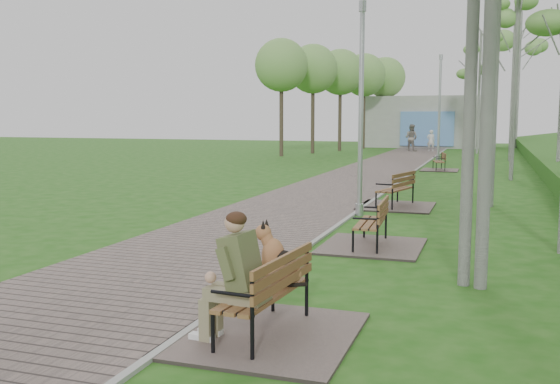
# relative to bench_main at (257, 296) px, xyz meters

# --- Properties ---
(walkway) EXTENTS (3.50, 67.00, 0.04)m
(walkway) POSITION_rel_bench_main_xyz_m (-2.53, 15.47, -0.45)
(walkway) COLOR #61534E
(walkway) RESTS_ON ground
(kerb) EXTENTS (0.10, 67.00, 0.05)m
(kerb) POSITION_rel_bench_main_xyz_m (-0.78, 15.47, -0.44)
(kerb) COLOR #999993
(kerb) RESTS_ON ground
(building_north) EXTENTS (10.00, 5.20, 4.00)m
(building_north) POSITION_rel_bench_main_xyz_m (-2.28, 44.94, 1.53)
(building_north) COLOR #9E9E99
(building_north) RESTS_ON ground
(bench_main) EXTENTS (1.90, 2.11, 1.66)m
(bench_main) POSITION_rel_bench_main_xyz_m (0.00, 0.00, 0.00)
(bench_main) COLOR #61534E
(bench_main) RESTS_ON ground
(bench_second) EXTENTS (1.82, 2.02, 1.12)m
(bench_second) POSITION_rel_bench_main_xyz_m (0.31, 5.13, -0.26)
(bench_second) COLOR #61534E
(bench_second) RESTS_ON ground
(bench_third) EXTENTS (1.92, 2.13, 1.18)m
(bench_third) POSITION_rel_bench_main_xyz_m (-0.01, 10.48, -0.25)
(bench_third) COLOR #61534E
(bench_third) RESTS_ON ground
(bench_far) EXTENTS (1.61, 1.79, 0.99)m
(bench_far) POSITION_rel_bench_main_xyz_m (0.19, 22.60, -0.29)
(bench_far) COLOR #61534E
(bench_far) RESTS_ON ground
(lamp_post_second) EXTENTS (0.20, 0.20, 5.13)m
(lamp_post_second) POSITION_rel_bench_main_xyz_m (-0.63, 8.73, 1.93)
(lamp_post_second) COLOR #A4A6AC
(lamp_post_second) RESTS_ON ground
(lamp_post_third) EXTENTS (0.22, 0.22, 5.75)m
(lamp_post_third) POSITION_rel_bench_main_xyz_m (-0.36, 29.05, 2.22)
(lamp_post_third) COLOR #A4A6AC
(lamp_post_third) RESTS_ON ground
(pedestrian_near) EXTENTS (0.61, 0.47, 1.51)m
(pedestrian_near) POSITION_rel_bench_main_xyz_m (-1.55, 37.84, 0.29)
(pedestrian_near) COLOR silver
(pedestrian_near) RESTS_ON ground
(pedestrian_far) EXTENTS (1.12, 1.00, 1.89)m
(pedestrian_far) POSITION_rel_bench_main_xyz_m (-2.89, 37.88, 0.48)
(pedestrian_far) COLOR gray
(pedestrian_far) RESTS_ON ground
(birch_far_b) EXTENTS (2.41, 2.41, 8.47)m
(birch_far_b) POSITION_rel_bench_main_xyz_m (3.14, 19.04, 6.18)
(birch_far_b) COLOR silver
(birch_far_b) RESTS_ON ground
(birch_far_c) EXTENTS (2.50, 2.50, 9.57)m
(birch_far_c) POSITION_rel_bench_main_xyz_m (3.36, 30.11, 7.05)
(birch_far_c) COLOR silver
(birch_far_c) RESTS_ON ground
(birch_distant_a) EXTENTS (2.30, 2.30, 8.21)m
(birch_distant_a) POSITION_rel_bench_main_xyz_m (1.51, 36.75, 5.98)
(birch_distant_a) COLOR silver
(birch_distant_a) RESTS_ON ground
(birch_distant_b) EXTENTS (2.91, 2.91, 11.79)m
(birch_distant_b) POSITION_rel_bench_main_xyz_m (4.19, 45.27, 8.79)
(birch_distant_b) COLOR silver
(birch_distant_b) RESTS_ON ground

